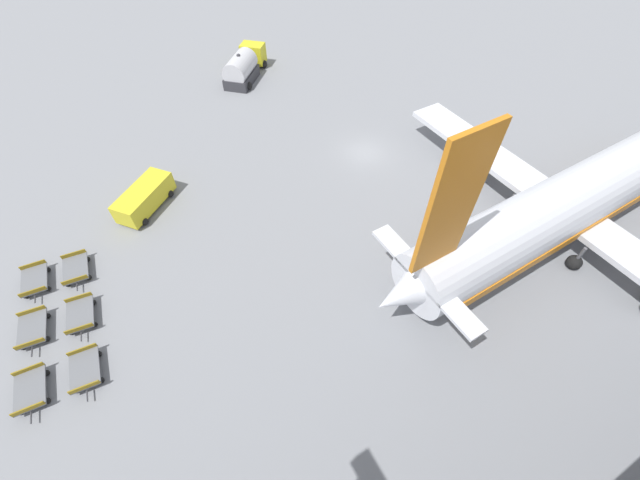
# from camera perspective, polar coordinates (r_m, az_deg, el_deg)

# --- Properties ---
(ground_plane) EXTENTS (500.00, 500.00, 0.00)m
(ground_plane) POSITION_cam_1_polar(r_m,az_deg,el_deg) (38.29, 6.58, 12.53)
(ground_plane) COLOR gray
(airplane) EXTENTS (31.70, 36.81, 14.11)m
(airplane) POSITION_cam_1_polar(r_m,az_deg,el_deg) (34.55, 33.38, 5.15)
(airplane) COLOR silver
(airplane) RESTS_ON ground_plane
(fuel_tanker_primary) EXTENTS (7.32, 7.08, 3.30)m
(fuel_tanker_primary) POSITION_cam_1_polar(r_m,az_deg,el_deg) (50.12, -11.08, 23.42)
(fuel_tanker_primary) COLOR yellow
(fuel_tanker_primary) RESTS_ON ground_plane
(service_van) EXTENTS (4.96, 5.39, 1.92)m
(service_van) POSITION_cam_1_polar(r_m,az_deg,el_deg) (34.87, -24.16, 5.69)
(service_van) COLOR yellow
(service_van) RESTS_ON ground_plane
(baggage_dolly_row_near_col_a) EXTENTS (3.31, 1.89, 0.92)m
(baggage_dolly_row_near_col_a) POSITION_cam_1_polar(r_m,az_deg,el_deg) (33.73, -36.11, -4.75)
(baggage_dolly_row_near_col_a) COLOR slate
(baggage_dolly_row_near_col_a) RESTS_ON ground_plane
(baggage_dolly_row_near_col_b) EXTENTS (3.33, 1.95, 0.92)m
(baggage_dolly_row_near_col_b) POSITION_cam_1_polar(r_m,az_deg,el_deg) (31.24, -36.30, -10.39)
(baggage_dolly_row_near_col_b) COLOR slate
(baggage_dolly_row_near_col_b) RESTS_ON ground_plane
(baggage_dolly_row_near_col_c) EXTENTS (3.30, 1.88, 0.92)m
(baggage_dolly_row_near_col_c) POSITION_cam_1_polar(r_m,az_deg,el_deg) (29.03, -36.50, -17.15)
(baggage_dolly_row_near_col_c) COLOR slate
(baggage_dolly_row_near_col_c) RESTS_ON ground_plane
(baggage_dolly_row_mid_a_col_a) EXTENTS (3.32, 1.92, 0.92)m
(baggage_dolly_row_mid_a_col_a) POSITION_cam_1_polar(r_m,az_deg,el_deg) (32.81, -31.97, -3.60)
(baggage_dolly_row_mid_a_col_a) COLOR slate
(baggage_dolly_row_mid_a_col_a) RESTS_ON ground_plane
(baggage_dolly_row_mid_a_col_b) EXTENTS (3.33, 1.96, 0.92)m
(baggage_dolly_row_mid_a_col_b) POSITION_cam_1_polar(r_m,az_deg,el_deg) (30.20, -31.48, -9.26)
(baggage_dolly_row_mid_a_col_b) COLOR slate
(baggage_dolly_row_mid_a_col_b) RESTS_ON ground_plane
(baggage_dolly_row_mid_a_col_c) EXTENTS (3.32, 1.91, 0.92)m
(baggage_dolly_row_mid_a_col_c) POSITION_cam_1_polar(r_m,az_deg,el_deg) (27.97, -30.98, -15.88)
(baggage_dolly_row_mid_a_col_c) COLOR slate
(baggage_dolly_row_mid_a_col_c) RESTS_ON ground_plane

